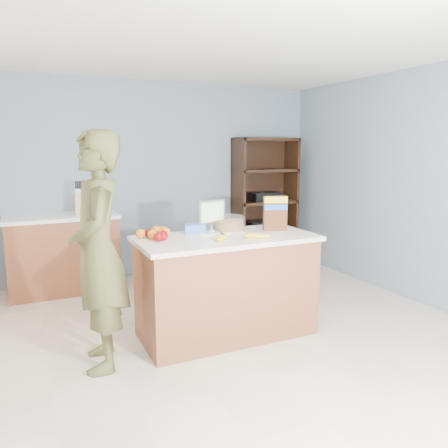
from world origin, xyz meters
name	(u,v)px	position (x,y,z in m)	size (l,w,h in m)	color
floor	(241,347)	(0.00, 0.00, 0.00)	(4.50, 5.00, 0.02)	beige
walls	(243,149)	(0.00, 0.00, 1.65)	(4.52, 5.02, 2.51)	gray
counter_peninsula	(226,290)	(0.00, 0.30, 0.42)	(1.56, 0.76, 0.90)	brown
back_cabinet	(64,253)	(-1.20, 2.20, 0.45)	(1.24, 0.62, 0.90)	brown
shelving_unit	(263,204)	(1.55, 2.35, 0.86)	(0.90, 0.40, 1.80)	black
person	(98,252)	(-1.11, 0.19, 0.90)	(0.65, 0.43, 1.79)	#494823
knife_block	(80,204)	(-0.99, 2.15, 1.02)	(0.12, 0.10, 0.31)	tan
envelopes	(222,234)	(0.01, 0.41, 0.90)	(0.42, 0.13, 0.00)	white
bananas	(240,237)	(0.05, 0.15, 0.92)	(0.50, 0.22, 0.04)	yellow
apples	(158,235)	(-0.58, 0.40, 0.94)	(0.17, 0.25, 0.08)	maroon
oranges	(157,233)	(-0.56, 0.52, 0.94)	(0.30, 0.25, 0.08)	orange
blue_carton	(195,229)	(-0.19, 0.55, 0.94)	(0.18, 0.12, 0.08)	blue
salad_bowl	(229,224)	(0.15, 0.57, 0.96)	(0.30, 0.30, 0.13)	#267219
tv	(212,213)	(0.00, 0.62, 1.06)	(0.28, 0.12, 0.28)	silver
cereal_box	(275,211)	(0.53, 0.36, 1.09)	(0.23, 0.15, 0.32)	#592B14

